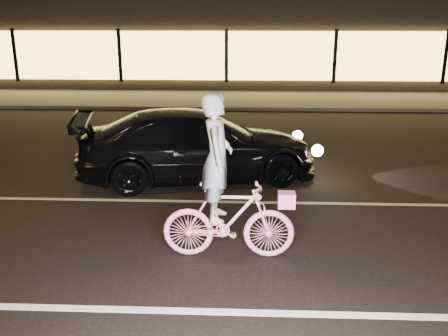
{
  "coord_description": "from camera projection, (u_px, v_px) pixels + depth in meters",
  "views": [
    {
      "loc": [
        0.82,
        -6.43,
        3.24
      ],
      "look_at": [
        0.52,
        0.6,
        1.07
      ],
      "focal_mm": 40.0,
      "sensor_mm": 36.0,
      "label": 1
    }
  ],
  "objects": [
    {
      "name": "sidewalk",
      "position": [
        225.0,
        100.0,
        19.52
      ],
      "size": [
        30.0,
        4.0,
        0.12
      ],
      "primitive_type": "cube",
      "color": "#383533",
      "rests_on": "ground"
    },
    {
      "name": "cyclist",
      "position": [
        225.0,
        202.0,
        6.76
      ],
      "size": [
        1.82,
        0.63,
        2.29
      ],
      "rotation": [
        0.0,
        0.0,
        1.57
      ],
      "color": "#FF367E",
      "rests_on": "ground"
    },
    {
      "name": "lane_stripe_far",
      "position": [
        199.0,
        201.0,
        9.04
      ],
      "size": [
        60.0,
        0.1,
        0.01
      ],
      "primitive_type": "cube",
      "color": "gray",
      "rests_on": "ground"
    },
    {
      "name": "ground",
      "position": [
        186.0,
        251.0,
        7.13
      ],
      "size": [
        90.0,
        90.0,
        0.0
      ],
      "primitive_type": "plane",
      "color": "black",
      "rests_on": "ground"
    },
    {
      "name": "storefront",
      "position": [
        230.0,
        38.0,
        24.61
      ],
      "size": [
        25.4,
        8.42,
        4.2
      ],
      "color": "black",
      "rests_on": "ground"
    },
    {
      "name": "sedan",
      "position": [
        198.0,
        145.0,
        10.16
      ],
      "size": [
        5.17,
        2.96,
        1.41
      ],
      "rotation": [
        0.0,
        0.0,
        1.78
      ],
      "color": "black",
      "rests_on": "ground"
    },
    {
      "name": "lane_stripe_near",
      "position": [
        171.0,
        311.0,
        5.69
      ],
      "size": [
        60.0,
        0.12,
        0.01
      ],
      "primitive_type": "cube",
      "color": "silver",
      "rests_on": "ground"
    }
  ]
}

